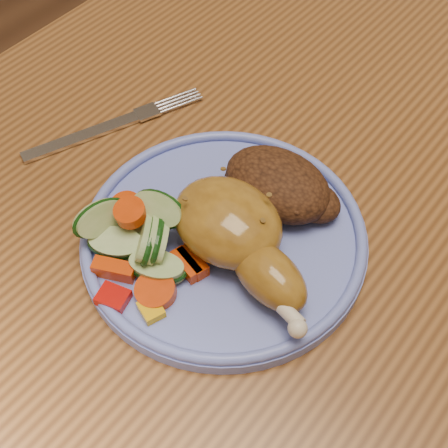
# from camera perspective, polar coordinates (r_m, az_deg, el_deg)

# --- Properties ---
(dining_table) EXTENTS (0.90, 1.40, 0.75)m
(dining_table) POSITION_cam_1_polar(r_m,az_deg,el_deg) (0.64, 10.11, -5.04)
(dining_table) COLOR brown
(dining_table) RESTS_ON ground
(plate) EXTENTS (0.25, 0.25, 0.01)m
(plate) POSITION_cam_1_polar(r_m,az_deg,el_deg) (0.55, 0.00, -1.32)
(plate) COLOR #6574CE
(plate) RESTS_ON dining_table
(plate_rim) EXTENTS (0.25, 0.25, 0.01)m
(plate_rim) POSITION_cam_1_polar(r_m,az_deg,el_deg) (0.54, 0.00, -0.64)
(plate_rim) COLOR #6574CE
(plate_rim) RESTS_ON plate
(chicken_leg) EXTENTS (0.16, 0.10, 0.05)m
(chicken_leg) POSITION_cam_1_polar(r_m,az_deg,el_deg) (0.52, 1.21, -0.94)
(chicken_leg) COLOR #98691F
(chicken_leg) RESTS_ON plate
(rice_pilaf) EXTENTS (0.11, 0.08, 0.05)m
(rice_pilaf) POSITION_cam_1_polar(r_m,az_deg,el_deg) (0.56, 5.12, 3.49)
(rice_pilaf) COLOR #412210
(rice_pilaf) RESTS_ON plate
(vegetable_pile) EXTENTS (0.12, 0.11, 0.06)m
(vegetable_pile) POSITION_cam_1_polar(r_m,az_deg,el_deg) (0.53, -7.67, -1.35)
(vegetable_pile) COLOR #A50A05
(vegetable_pile) RESTS_ON plate
(fork) EXTENTS (0.08, 0.17, 0.00)m
(fork) POSITION_cam_1_polar(r_m,az_deg,el_deg) (0.66, -10.55, 8.73)
(fork) COLOR silver
(fork) RESTS_ON dining_table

